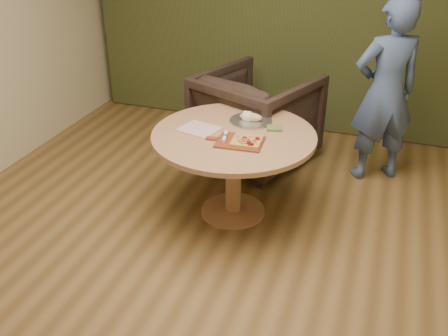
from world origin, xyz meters
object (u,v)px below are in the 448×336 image
pedestal_table (234,149)px  cutlery_roll (225,137)px  pizza_paddle (239,142)px  serving_tray (251,121)px  person_standing (385,92)px  bread_roll (250,117)px  flatbread_pizza (247,141)px  armchair (257,114)px

pedestal_table → cutlery_roll: 0.22m
pizza_paddle → serving_tray: size_ratio=1.28×
serving_tray → person_standing: person_standing is taller
pizza_paddle → cutlery_roll: size_ratio=2.30×
cutlery_roll → bread_roll: bread_roll is taller
pizza_paddle → flatbread_pizza: flatbread_pizza is taller
flatbread_pizza → bread_roll: bearing=103.6°
bread_roll → person_standing: person_standing is taller
flatbread_pizza → person_standing: person_standing is taller
pizza_paddle → armchair: 1.19m
armchair → flatbread_pizza: bearing=123.7°
serving_tray → armchair: armchair is taller
serving_tray → armchair: 0.79m
bread_roll → armchair: armchair is taller
pizza_paddle → flatbread_pizza: (0.07, -0.00, 0.02)m
pedestal_table → armchair: size_ratio=1.28×
cutlery_roll → person_standing: (1.11, 1.21, 0.07)m
pizza_paddle → bread_roll: bearing=90.9°
pedestal_table → cutlery_roll: (-0.03, -0.14, 0.17)m
cutlery_roll → pedestal_table: bearing=67.0°
flatbread_pizza → person_standing: size_ratio=0.14×
flatbread_pizza → armchair: armchair is taller
flatbread_pizza → pizza_paddle: bearing=176.5°
bread_roll → pedestal_table: bearing=-101.5°
pedestal_table → serving_tray: bearing=76.7°
pizza_paddle → armchair: bearing=94.7°
person_standing → armchair: bearing=-26.2°
pedestal_table → cutlery_roll: bearing=-100.5°
cutlery_roll → serving_tray: 0.42m
pedestal_table → armchair: armchair is taller
pizza_paddle → serving_tray: serving_tray is taller
cutlery_roll → serving_tray: size_ratio=0.56×
serving_tray → armchair: size_ratio=0.35×
pedestal_table → pizza_paddle: pizza_paddle is taller
serving_tray → bread_roll: bearing=180.0°
pizza_paddle → person_standing: size_ratio=0.27×
pizza_paddle → cutlery_roll: bearing=171.7°
serving_tray → bread_roll: size_ratio=1.84×
flatbread_pizza → cutlery_roll: 0.18m
pedestal_table → pizza_paddle: 0.23m
pedestal_table → armchair: (-0.09, 1.00, -0.10)m
serving_tray → flatbread_pizza: bearing=-77.6°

